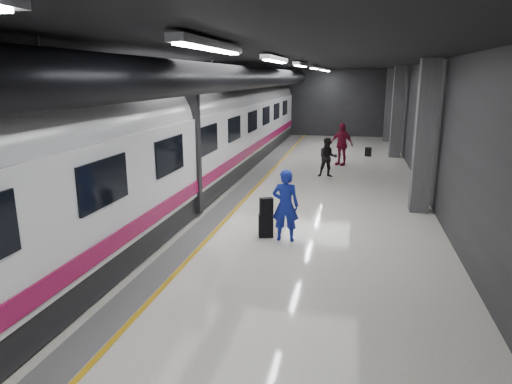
# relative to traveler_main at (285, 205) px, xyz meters

# --- Properties ---
(ground) EXTENTS (40.00, 40.00, 0.00)m
(ground) POSITION_rel_traveler_main_xyz_m (-0.96, 1.44, -0.91)
(ground) COLOR silver
(ground) RESTS_ON ground
(platform_hall) EXTENTS (10.02, 40.02, 4.51)m
(platform_hall) POSITION_rel_traveler_main_xyz_m (-1.25, 2.39, 2.63)
(platform_hall) COLOR black
(platform_hall) RESTS_ON ground
(train) EXTENTS (3.05, 38.00, 4.05)m
(train) POSITION_rel_traveler_main_xyz_m (-4.21, 1.44, 1.16)
(train) COLOR black
(train) RESTS_ON ground
(traveler_main) EXTENTS (0.67, 0.44, 1.81)m
(traveler_main) POSITION_rel_traveler_main_xyz_m (0.00, 0.00, 0.00)
(traveler_main) COLOR #181CB6
(traveler_main) RESTS_ON ground
(suitcase_main) EXTENTS (0.41, 0.32, 0.60)m
(suitcase_main) POSITION_rel_traveler_main_xyz_m (-0.52, 0.14, -0.61)
(suitcase_main) COLOR black
(suitcase_main) RESTS_ON ground
(shoulder_bag) EXTENTS (0.37, 0.30, 0.44)m
(shoulder_bag) POSITION_rel_traveler_main_xyz_m (-0.50, 0.12, -0.09)
(shoulder_bag) COLOR black
(shoulder_bag) RESTS_ON suitcase_main
(traveler_far_a) EXTENTS (0.88, 0.74, 1.60)m
(traveler_far_a) POSITION_rel_traveler_main_xyz_m (0.54, 7.79, -0.11)
(traveler_far_a) COLOR black
(traveler_far_a) RESTS_ON ground
(traveler_far_b) EXTENTS (1.23, 0.97, 1.95)m
(traveler_far_b) POSITION_rel_traveler_main_xyz_m (0.98, 10.57, 0.07)
(traveler_far_b) COLOR maroon
(traveler_far_b) RESTS_ON ground
(suitcase_far) EXTENTS (0.34, 0.26, 0.46)m
(suitcase_far) POSITION_rel_traveler_main_xyz_m (2.28, 13.31, -0.68)
(suitcase_far) COLOR black
(suitcase_far) RESTS_ON ground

